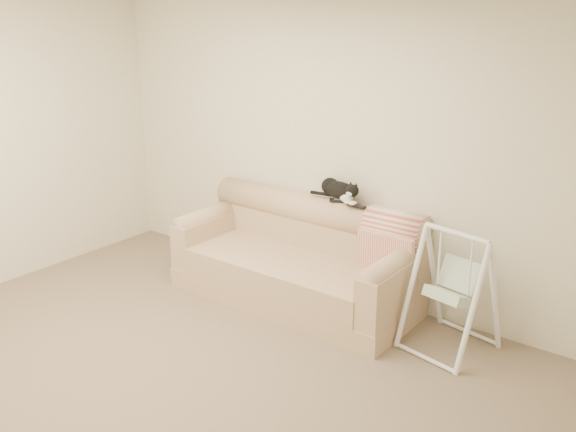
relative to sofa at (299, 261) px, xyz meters
The scene contains 8 objects.
ground_plane 1.65m from the sofa, 87.84° to the right, with size 5.00×5.00×0.00m, color #75604D.
room_shell 2.00m from the sofa, 87.84° to the right, with size 5.04×4.04×2.60m.
sofa is the anchor object (origin of this frame).
remote_a 0.66m from the sofa, 41.05° to the left, with size 0.19×0.11×0.03m.
remote_b 0.75m from the sofa, 23.87° to the left, with size 0.17×0.06×0.02m.
tuxedo_cat 0.74m from the sofa, 46.03° to the left, with size 0.51×0.26×0.20m.
throw_blanket 0.93m from the sofa, 15.53° to the left, with size 0.50×0.38×0.58m.
baby_swing 1.46m from the sofa, ahead, with size 0.69×0.72×0.97m.
Camera 1 is at (3.07, -2.66, 2.55)m, focal length 40.00 mm.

